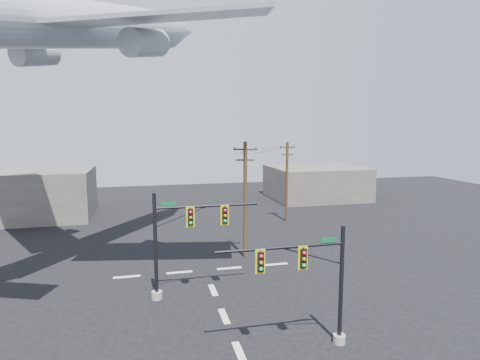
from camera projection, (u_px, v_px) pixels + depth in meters
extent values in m
plane|color=black|center=(239.00, 352.00, 20.41)|extent=(120.00, 120.00, 0.00)
cube|color=silver|center=(239.00, 352.00, 20.41)|extent=(0.40, 2.00, 0.01)
cube|color=silver|center=(224.00, 316.00, 24.26)|extent=(0.40, 2.00, 0.01)
cube|color=silver|center=(213.00, 290.00, 28.12)|extent=(0.40, 2.00, 0.01)
cube|color=silver|center=(127.00, 277.00, 30.59)|extent=(2.00, 0.40, 0.01)
cube|color=silver|center=(179.00, 272.00, 31.51)|extent=(2.00, 0.40, 0.01)
cube|color=silver|center=(229.00, 268.00, 32.43)|extent=(2.00, 0.40, 0.01)
cube|color=silver|center=(276.00, 264.00, 33.36)|extent=(2.00, 0.40, 0.01)
cylinder|color=gray|center=(339.00, 339.00, 21.26)|extent=(0.64, 0.64, 0.46)
cylinder|color=black|center=(341.00, 286.00, 20.86)|extent=(0.22, 0.22, 6.38)
cylinder|color=black|center=(281.00, 248.00, 19.79)|extent=(6.66, 0.15, 0.15)
cylinder|color=black|center=(312.00, 256.00, 20.24)|extent=(3.51, 0.07, 0.07)
cube|color=black|center=(303.00, 258.00, 19.99)|extent=(0.31, 0.27, 1.00)
cube|color=#D8C80C|center=(303.00, 258.00, 20.01)|extent=(0.50, 0.04, 1.23)
sphere|color=red|center=(304.00, 253.00, 19.80)|extent=(0.18, 0.18, 0.18)
sphere|color=#D65E0B|center=(304.00, 259.00, 19.84)|extent=(0.18, 0.18, 0.18)
sphere|color=green|center=(304.00, 265.00, 19.88)|extent=(0.18, 0.18, 0.18)
cube|color=black|center=(260.00, 262.00, 19.48)|extent=(0.31, 0.27, 1.00)
cube|color=#D8C80C|center=(260.00, 261.00, 19.49)|extent=(0.50, 0.04, 1.23)
sphere|color=red|center=(261.00, 256.00, 19.28)|extent=(0.18, 0.18, 0.18)
sphere|color=#D65E0B|center=(261.00, 263.00, 19.33)|extent=(0.18, 0.18, 0.18)
sphere|color=green|center=(261.00, 269.00, 19.37)|extent=(0.18, 0.18, 0.18)
cube|color=#0C562D|center=(329.00, 240.00, 20.28)|extent=(0.87, 0.04, 0.24)
cylinder|color=gray|center=(157.00, 295.00, 26.68)|extent=(0.72, 0.72, 0.51)
cylinder|color=black|center=(156.00, 247.00, 26.24)|extent=(0.25, 0.25, 7.16)
cylinder|color=black|center=(207.00, 206.00, 26.69)|extent=(6.91, 0.16, 0.16)
cylinder|color=black|center=(181.00, 216.00, 26.37)|extent=(3.66, 0.08, 0.08)
cube|color=black|center=(190.00, 217.00, 26.36)|extent=(0.35, 0.31, 1.13)
cube|color=#D8C80C|center=(190.00, 217.00, 26.38)|extent=(0.56, 0.04, 1.38)
sphere|color=red|center=(191.00, 212.00, 26.15)|extent=(0.20, 0.20, 0.20)
sphere|color=#D65E0B|center=(191.00, 218.00, 26.20)|extent=(0.20, 0.20, 0.20)
sphere|color=green|center=(191.00, 223.00, 26.24)|extent=(0.20, 0.20, 0.20)
cube|color=black|center=(225.00, 215.00, 26.89)|extent=(0.35, 0.31, 1.13)
cube|color=#D8C80C|center=(225.00, 215.00, 26.91)|extent=(0.56, 0.04, 1.38)
sphere|color=red|center=(225.00, 210.00, 26.68)|extent=(0.20, 0.20, 0.20)
sphere|color=#D65E0B|center=(225.00, 216.00, 26.73)|extent=(0.20, 0.20, 0.20)
sphere|color=green|center=(225.00, 221.00, 26.77)|extent=(0.20, 0.20, 0.20)
cube|color=#0C562D|center=(169.00, 204.00, 26.01)|extent=(0.97, 0.04, 0.27)
cylinder|color=#412C1C|center=(245.00, 200.00, 34.49)|extent=(0.34, 0.34, 10.13)
cube|color=#412C1C|center=(245.00, 149.00, 33.90)|extent=(1.97, 0.74, 0.14)
cube|color=#412C1C|center=(245.00, 160.00, 34.03)|extent=(1.54, 0.60, 0.14)
cylinder|color=black|center=(235.00, 148.00, 33.95)|extent=(0.11, 0.11, 0.14)
cylinder|color=black|center=(245.00, 148.00, 33.89)|extent=(0.11, 0.11, 0.14)
cylinder|color=black|center=(256.00, 148.00, 33.83)|extent=(0.11, 0.11, 0.14)
cylinder|color=#412C1C|center=(287.00, 182.00, 47.91)|extent=(0.32, 0.32, 9.56)
cube|color=#412C1C|center=(287.00, 147.00, 47.36)|extent=(1.94, 0.21, 0.13)
cube|color=#412C1C|center=(287.00, 155.00, 47.48)|extent=(1.51, 0.19, 0.13)
cylinder|color=black|center=(281.00, 147.00, 47.11)|extent=(0.11, 0.11, 0.13)
cylinder|color=black|center=(287.00, 147.00, 47.35)|extent=(0.11, 0.11, 0.13)
cylinder|color=black|center=(294.00, 146.00, 47.58)|extent=(0.11, 0.11, 0.13)
cylinder|color=black|center=(261.00, 149.00, 40.44)|extent=(8.22, 11.95, 0.03)
cylinder|color=black|center=(278.00, 149.00, 40.84)|extent=(8.14, 11.95, 0.03)
cylinder|color=#A9AFB5|center=(88.00, 25.00, 29.95)|extent=(15.92, 19.46, 6.99)
cone|color=#A9AFB5|center=(181.00, 31.00, 41.44)|extent=(5.93, 6.29, 4.18)
cube|color=#A9AFB5|center=(1.00, 38.00, 31.79)|extent=(10.72, 14.53, 1.07)
cube|color=#A9AFB5|center=(163.00, 17.00, 25.69)|extent=(14.60, 7.62, 1.07)
cylinder|color=#A9AFB5|center=(35.00, 54.00, 32.05)|extent=(3.77, 4.11, 2.47)
cylinder|color=#A9AFB5|center=(145.00, 43.00, 27.78)|extent=(3.77, 4.11, 2.47)
cube|color=#69655C|center=(15.00, 195.00, 49.13)|extent=(18.00, 10.00, 6.00)
cube|color=#69655C|center=(316.00, 183.00, 63.70)|extent=(14.00, 12.00, 5.00)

